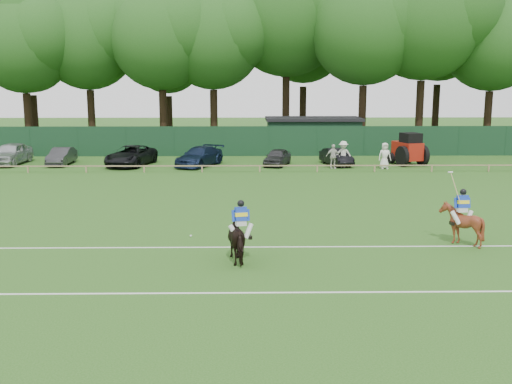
{
  "coord_description": "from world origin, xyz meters",
  "views": [
    {
      "loc": [
        0.08,
        -23.07,
        6.28
      ],
      "look_at": [
        0.5,
        3.0,
        1.4
      ],
      "focal_mm": 42.0,
      "sensor_mm": 36.0,
      "label": 1
    }
  ],
  "objects_px": {
    "spectator_mid": "(333,157)",
    "utility_shed": "(313,135)",
    "spectator_right": "(385,156)",
    "suv_black": "(131,156)",
    "sedan_navy": "(199,156)",
    "hatch_grey": "(277,157)",
    "spectator_left": "(343,154)",
    "polo_ball": "(191,236)",
    "sedan_silver": "(11,153)",
    "horse_dark": "(241,239)",
    "sedan_grey": "(62,156)",
    "tractor": "(408,150)",
    "horse_chestnut": "(461,224)",
    "estate_black": "(336,157)"
  },
  "relations": [
    {
      "from": "sedan_grey",
      "to": "sedan_navy",
      "type": "xyz_separation_m",
      "value": [
        10.45,
        -0.85,
        0.07
      ]
    },
    {
      "from": "horse_dark",
      "to": "sedan_navy",
      "type": "height_order",
      "value": "horse_dark"
    },
    {
      "from": "horse_dark",
      "to": "estate_black",
      "type": "relative_size",
      "value": 0.51
    },
    {
      "from": "sedan_silver",
      "to": "spectator_mid",
      "type": "height_order",
      "value": "spectator_mid"
    },
    {
      "from": "spectator_left",
      "to": "spectator_right",
      "type": "distance_m",
      "value": 2.97
    },
    {
      "from": "polo_ball",
      "to": "suv_black",
      "type": "bearing_deg",
      "value": 106.95
    },
    {
      "from": "suv_black",
      "to": "utility_shed",
      "type": "distance_m",
      "value": 16.93
    },
    {
      "from": "tractor",
      "to": "spectator_left",
      "type": "bearing_deg",
      "value": 174.33
    },
    {
      "from": "horse_chestnut",
      "to": "sedan_navy",
      "type": "distance_m",
      "value": 24.78
    },
    {
      "from": "hatch_grey",
      "to": "spectator_mid",
      "type": "distance_m",
      "value": 4.28
    },
    {
      "from": "sedan_silver",
      "to": "spectator_mid",
      "type": "relative_size",
      "value": 2.75
    },
    {
      "from": "spectator_right",
      "to": "utility_shed",
      "type": "height_order",
      "value": "utility_shed"
    },
    {
      "from": "horse_dark",
      "to": "utility_shed",
      "type": "distance_m",
      "value": 33.32
    },
    {
      "from": "horse_chestnut",
      "to": "spectator_left",
      "type": "bearing_deg",
      "value": -89.41
    },
    {
      "from": "suv_black",
      "to": "sedan_navy",
      "type": "xyz_separation_m",
      "value": [
        5.12,
        -0.27,
        -0.03
      ]
    },
    {
      "from": "horse_chestnut",
      "to": "estate_black",
      "type": "xyz_separation_m",
      "value": [
        -1.56,
        22.06,
        -0.19
      ]
    },
    {
      "from": "polo_ball",
      "to": "horse_chestnut",
      "type": "bearing_deg",
      "value": -6.8
    },
    {
      "from": "spectator_mid",
      "to": "utility_shed",
      "type": "height_order",
      "value": "utility_shed"
    },
    {
      "from": "hatch_grey",
      "to": "spectator_left",
      "type": "xyz_separation_m",
      "value": [
        4.78,
        -0.96,
        0.33
      ]
    },
    {
      "from": "tractor",
      "to": "estate_black",
      "type": "bearing_deg",
      "value": 162.91
    },
    {
      "from": "estate_black",
      "to": "spectator_left",
      "type": "distance_m",
      "value": 1.13
    },
    {
      "from": "sedan_silver",
      "to": "polo_ball",
      "type": "distance_m",
      "value": 26.71
    },
    {
      "from": "horse_dark",
      "to": "spectator_right",
      "type": "height_order",
      "value": "spectator_right"
    },
    {
      "from": "spectator_left",
      "to": "tractor",
      "type": "distance_m",
      "value": 5.16
    },
    {
      "from": "estate_black",
      "to": "tractor",
      "type": "distance_m",
      "value": 5.43
    },
    {
      "from": "hatch_grey",
      "to": "spectator_mid",
      "type": "height_order",
      "value": "spectator_mid"
    },
    {
      "from": "sedan_silver",
      "to": "utility_shed",
      "type": "xyz_separation_m",
      "value": [
        23.76,
        7.76,
        0.71
      ]
    },
    {
      "from": "sedan_grey",
      "to": "suv_black",
      "type": "xyz_separation_m",
      "value": [
        5.33,
        -0.58,
        0.1
      ]
    },
    {
      "from": "horse_dark",
      "to": "suv_black",
      "type": "distance_m",
      "value": 25.53
    },
    {
      "from": "sedan_silver",
      "to": "sedan_navy",
      "type": "distance_m",
      "value": 14.4
    },
    {
      "from": "sedan_silver",
      "to": "polo_ball",
      "type": "relative_size",
      "value": 53.82
    },
    {
      "from": "horse_dark",
      "to": "sedan_grey",
      "type": "height_order",
      "value": "horse_dark"
    },
    {
      "from": "estate_black",
      "to": "suv_black",
      "type": "bearing_deg",
      "value": 164.78
    },
    {
      "from": "spectator_right",
      "to": "spectator_mid",
      "type": "bearing_deg",
      "value": 172.88
    },
    {
      "from": "estate_black",
      "to": "spectator_mid",
      "type": "xyz_separation_m",
      "value": [
        -0.52,
        -1.78,
        0.26
      ]
    },
    {
      "from": "spectator_mid",
      "to": "spectator_right",
      "type": "distance_m",
      "value": 3.72
    },
    {
      "from": "suv_black",
      "to": "polo_ball",
      "type": "distance_m",
      "value": 21.75
    },
    {
      "from": "spectator_mid",
      "to": "utility_shed",
      "type": "relative_size",
      "value": 0.21
    },
    {
      "from": "spectator_right",
      "to": "hatch_grey",
      "type": "bearing_deg",
      "value": 160.94
    },
    {
      "from": "sedan_silver",
      "to": "spectator_left",
      "type": "height_order",
      "value": "spectator_left"
    },
    {
      "from": "spectator_right",
      "to": "tractor",
      "type": "xyz_separation_m",
      "value": [
        2.2,
        1.86,
        0.21
      ]
    },
    {
      "from": "horse_chestnut",
      "to": "polo_ball",
      "type": "bearing_deg",
      "value": -9.5
    },
    {
      "from": "sedan_grey",
      "to": "polo_ball",
      "type": "xyz_separation_m",
      "value": [
        11.67,
        -21.38,
        -0.6
      ]
    },
    {
      "from": "horse_chestnut",
      "to": "spectator_right",
      "type": "distance_m",
      "value": 20.26
    },
    {
      "from": "spectator_left",
      "to": "polo_ball",
      "type": "relative_size",
      "value": 21.31
    },
    {
      "from": "spectator_mid",
      "to": "sedan_silver",
      "type": "bearing_deg",
      "value": 165.67
    },
    {
      "from": "sedan_silver",
      "to": "horse_dark",
      "type": "bearing_deg",
      "value": -52.71
    },
    {
      "from": "horse_chestnut",
      "to": "hatch_grey",
      "type": "bearing_deg",
      "value": -77.46
    },
    {
      "from": "horse_chestnut",
      "to": "estate_black",
      "type": "relative_size",
      "value": 0.43
    },
    {
      "from": "sedan_navy",
      "to": "spectator_right",
      "type": "height_order",
      "value": "spectator_right"
    }
  ]
}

